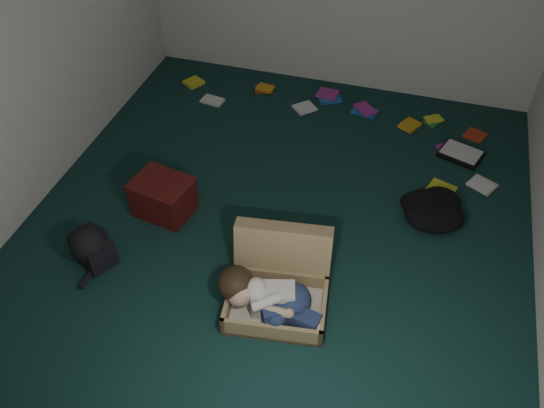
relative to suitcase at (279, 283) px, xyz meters
The scene contains 10 objects.
floor 0.76m from the suitcase, 107.17° to the left, with size 4.50×4.50×0.00m, color #11322E.
wall_front 1.93m from the suitcase, 98.11° to the right, with size 4.50×4.50×0.00m, color silver.
wall_left 2.60m from the suitcase, 162.25° to the left, with size 4.50×4.50×0.00m, color silver.
suitcase is the anchor object (origin of this frame).
person 0.19m from the suitcase, 97.48° to the right, with size 0.77×0.37×0.32m.
maroon_bin 1.29m from the suitcase, 153.42° to the left, with size 0.52×0.45×0.32m.
backpack 1.45m from the suitcase, behind, with size 0.41×0.32×0.24m, color black, non-canonical shape.
clothing_pile 1.49m from the suitcase, 52.26° to the left, with size 0.48×0.40×0.15m, color black, non-canonical shape.
paper_tray 2.35m from the suitcase, 60.21° to the left, with size 0.45×0.39×0.05m.
book_scatter 2.29m from the suitcase, 85.97° to the left, with size 3.26×1.38×0.02m.
Camera 1 is at (0.90, -3.18, 3.35)m, focal length 38.00 mm.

